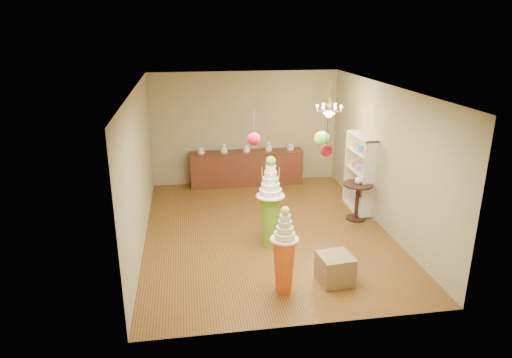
{
  "coord_description": "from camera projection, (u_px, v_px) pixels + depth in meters",
  "views": [
    {
      "loc": [
        -1.57,
        -8.66,
        4.15
      ],
      "look_at": [
        -0.21,
        0.0,
        1.16
      ],
      "focal_mm": 32.0,
      "sensor_mm": 36.0,
      "label": 1
    }
  ],
  "objects": [
    {
      "name": "wall_back",
      "position": [
        245.0,
        128.0,
        12.22
      ],
      "size": [
        5.0,
        0.04,
        3.0
      ],
      "primitive_type": "cube",
      "color": "gray",
      "rests_on": "ground"
    },
    {
      "name": "pedestal_green",
      "position": [
        270.0,
        210.0,
        8.76
      ],
      "size": [
        0.65,
        0.65,
        1.84
      ],
      "rotation": [
        0.0,
        0.0,
        0.26
      ],
      "color": "#6FAD26",
      "rests_on": "floor"
    },
    {
      "name": "vase",
      "position": [
        359.0,
        180.0,
        9.93
      ],
      "size": [
        0.21,
        0.21,
        0.19
      ],
      "primitive_type": "imported",
      "rotation": [
        0.0,
        0.0,
        0.18
      ],
      "color": "beige",
      "rests_on": "round_table"
    },
    {
      "name": "wall_right",
      "position": [
        384.0,
        157.0,
        9.55
      ],
      "size": [
        0.04,
        6.5,
        3.0
      ],
      "primitive_type": "cube",
      "color": "gray",
      "rests_on": "ground"
    },
    {
      "name": "pom_red_right",
      "position": [
        326.0,
        150.0,
        6.35
      ],
      "size": [
        0.17,
        0.17,
        0.61
      ],
      "color": "#3C352B",
      "rests_on": "ceiling"
    },
    {
      "name": "burlap_riser",
      "position": [
        335.0,
        269.0,
        7.68
      ],
      "size": [
        0.59,
        0.59,
        0.49
      ],
      "primitive_type": "cube",
      "rotation": [
        0.0,
        0.0,
        0.1
      ],
      "color": "olive",
      "rests_on": "floor"
    },
    {
      "name": "wall_left",
      "position": [
        139.0,
        168.0,
        8.82
      ],
      "size": [
        0.04,
        6.5,
        3.0
      ],
      "primitive_type": "cube",
      "color": "gray",
      "rests_on": "ground"
    },
    {
      "name": "floor",
      "position": [
        266.0,
        230.0,
        9.67
      ],
      "size": [
        6.5,
        6.5,
        0.0
      ],
      "primitive_type": "plane",
      "color": "brown",
      "rests_on": "ground"
    },
    {
      "name": "wall_front",
      "position": [
        309.0,
        231.0,
        6.15
      ],
      "size": [
        5.0,
        0.04,
        3.0
      ],
      "primitive_type": "cube",
      "color": "gray",
      "rests_on": "ground"
    },
    {
      "name": "pedestal_orange",
      "position": [
        284.0,
        258.0,
        7.29
      ],
      "size": [
        0.5,
        0.5,
        1.49
      ],
      "rotation": [
        0.0,
        0.0,
        0.16
      ],
      "color": "#DE5B19",
      "rests_on": "floor"
    },
    {
      "name": "round_table",
      "position": [
        357.0,
        196.0,
        10.06
      ],
      "size": [
        0.68,
        0.68,
        0.84
      ],
      "rotation": [
        0.0,
        0.0,
        -0.03
      ],
      "color": "black",
      "rests_on": "floor"
    },
    {
      "name": "shelving_unit",
      "position": [
        360.0,
        173.0,
        10.47
      ],
      "size": [
        0.33,
        1.2,
        1.8
      ],
      "color": "beige",
      "rests_on": "floor"
    },
    {
      "name": "ceiling",
      "position": [
        267.0,
        88.0,
        8.7
      ],
      "size": [
        6.5,
        6.5,
        0.0
      ],
      "primitive_type": "plane",
      "rotation": [
        3.14,
        0.0,
        0.0
      ],
      "color": "silver",
      "rests_on": "ground"
    },
    {
      "name": "pom_green_mid",
      "position": [
        322.0,
        139.0,
        7.39
      ],
      "size": [
        0.26,
        0.26,
        0.74
      ],
      "color": "#3C352B",
      "rests_on": "ceiling"
    },
    {
      "name": "sideboard",
      "position": [
        247.0,
        168.0,
        12.29
      ],
      "size": [
        3.04,
        0.54,
        1.16
      ],
      "color": "#55271A",
      "rests_on": "floor"
    },
    {
      "name": "chandelier",
      "position": [
        329.0,
        111.0,
        10.16
      ],
      "size": [
        0.76,
        0.76,
        0.85
      ],
      "rotation": [
        0.0,
        0.0,
        -0.31
      ],
      "color": "#E1CD4F",
      "rests_on": "ceiling"
    },
    {
      "name": "pom_red_left",
      "position": [
        254.0,
        139.0,
        7.05
      ],
      "size": [
        0.2,
        0.2,
        0.64
      ],
      "color": "#3C352B",
      "rests_on": "ceiling"
    }
  ]
}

